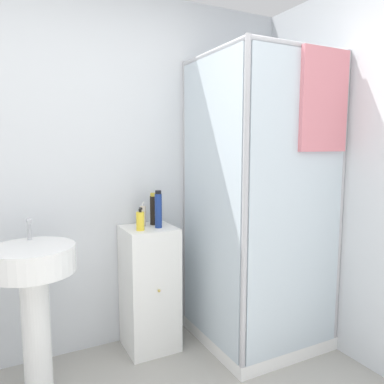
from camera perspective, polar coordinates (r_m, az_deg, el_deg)
The scene contains 8 objects.
wall_back at distance 2.66m, azimuth -18.39°, elevation 2.45°, with size 6.40×0.06×2.50m, color silver.
shower_enclosure at distance 2.77m, azimuth 10.11°, elevation -10.62°, with size 0.83×0.86×2.06m.
vanity_cabinet at distance 2.76m, azimuth -6.50°, elevation -14.32°, with size 0.35×0.37×0.88m.
sink at distance 2.36m, azimuth -22.94°, elevation -13.14°, with size 0.47×0.47×1.02m.
soap_dispenser at distance 2.54m, azimuth -7.89°, elevation -4.37°, with size 0.06×0.06×0.16m.
shampoo_bottle_tall_black at distance 2.70m, azimuth -5.91°, elevation -2.64°, with size 0.05×0.05×0.23m.
shampoo_bottle_blue at distance 2.59m, azimuth -5.15°, elevation -2.69°, with size 0.05×0.05×0.26m.
lotion_bottle_white at distance 2.67m, azimuth -7.46°, elevation -3.60°, with size 0.04×0.04×0.17m.
Camera 1 is at (-0.40, -0.92, 1.45)m, focal length 35.00 mm.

